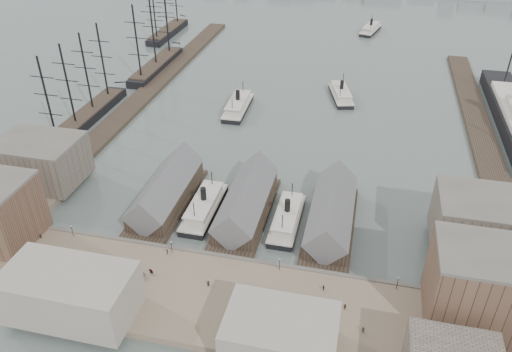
% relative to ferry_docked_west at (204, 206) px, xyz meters
% --- Properties ---
extents(ground, '(900.00, 900.00, 0.00)m').
position_rel_ferry_docked_west_xyz_m(ground, '(13.00, -15.08, -2.24)').
color(ground, '#4C5854').
rests_on(ground, ground).
extents(quay, '(180.00, 30.00, 2.00)m').
position_rel_ferry_docked_west_xyz_m(quay, '(13.00, -35.08, -1.24)').
color(quay, '#776450').
rests_on(quay, ground).
extents(seawall, '(180.00, 1.20, 2.30)m').
position_rel_ferry_docked_west_xyz_m(seawall, '(13.00, -20.28, -1.09)').
color(seawall, '#59544C').
rests_on(seawall, ground).
extents(west_wharf, '(10.00, 220.00, 1.60)m').
position_rel_ferry_docked_west_xyz_m(west_wharf, '(-55.00, 84.92, -1.44)').
color(west_wharf, '#2D231C').
rests_on(west_wharf, ground).
extents(east_wharf, '(10.00, 180.00, 1.60)m').
position_rel_ferry_docked_west_xyz_m(east_wharf, '(91.00, 74.92, -1.44)').
color(east_wharf, '#2D231C').
rests_on(east_wharf, ground).
extents(ferry_shed_west, '(14.00, 42.00, 12.60)m').
position_rel_ferry_docked_west_xyz_m(ferry_shed_west, '(-13.00, 1.80, 2.40)').
color(ferry_shed_west, '#2D231C').
rests_on(ferry_shed_west, ground).
extents(ferry_shed_center, '(14.00, 42.00, 12.60)m').
position_rel_ferry_docked_west_xyz_m(ferry_shed_center, '(13.00, 1.80, 2.40)').
color(ferry_shed_center, '#2D231C').
rests_on(ferry_shed_center, ground).
extents(ferry_shed_east, '(14.00, 42.00, 12.60)m').
position_rel_ferry_docked_west_xyz_m(ferry_shed_east, '(39.00, 1.80, 2.40)').
color(ferry_shed_east, '#2D231C').
rests_on(ferry_shed_east, ground).
extents(warehouse_west_back, '(26.00, 20.00, 14.00)m').
position_rel_ferry_docked_west_xyz_m(warehouse_west_back, '(-57.00, 2.92, 6.76)').
color(warehouse_west_back, '#60564C').
rests_on(warehouse_west_back, west_land).
extents(warehouse_east_front, '(30.00, 18.00, 19.00)m').
position_rel_ferry_docked_west_xyz_m(warehouse_east_front, '(79.00, -27.08, 9.26)').
color(warehouse_east_front, brown).
rests_on(warehouse_east_front, east_land).
extents(warehouse_east_back, '(28.00, 20.00, 15.00)m').
position_rel_ferry_docked_west_xyz_m(warehouse_east_back, '(81.00, -0.08, 7.26)').
color(warehouse_east_back, '#60564C').
rests_on(warehouse_east_back, east_land).
extents(street_bldg_center, '(24.00, 16.00, 10.00)m').
position_rel_ferry_docked_west_xyz_m(street_bldg_center, '(33.00, -47.08, 4.76)').
color(street_bldg_center, gray).
rests_on(street_bldg_center, quay).
extents(street_bldg_west, '(30.00, 16.00, 12.00)m').
position_rel_ferry_docked_west_xyz_m(street_bldg_west, '(-17.00, -47.08, 5.76)').
color(street_bldg_west, gray).
rests_on(street_bldg_west, quay).
extents(lamp_post_far_w, '(0.44, 0.44, 3.92)m').
position_rel_ferry_docked_west_xyz_m(lamp_post_far_w, '(-32.00, -22.08, 2.47)').
color(lamp_post_far_w, black).
rests_on(lamp_post_far_w, quay).
extents(lamp_post_near_w, '(0.44, 0.44, 3.92)m').
position_rel_ferry_docked_west_xyz_m(lamp_post_near_w, '(-2.00, -22.08, 2.47)').
color(lamp_post_near_w, black).
rests_on(lamp_post_near_w, quay).
extents(lamp_post_near_e, '(0.44, 0.44, 3.92)m').
position_rel_ferry_docked_west_xyz_m(lamp_post_near_e, '(28.00, -22.08, 2.47)').
color(lamp_post_near_e, black).
rests_on(lamp_post_near_e, quay).
extents(lamp_post_far_e, '(0.44, 0.44, 3.92)m').
position_rel_ferry_docked_west_xyz_m(lamp_post_far_e, '(58.00, -22.08, 2.47)').
color(lamp_post_far_e, black).
rests_on(lamp_post_far_e, quay).
extents(ferry_docked_west, '(8.04, 26.80, 9.57)m').
position_rel_ferry_docked_west_xyz_m(ferry_docked_west, '(0.00, 0.00, 0.00)').
color(ferry_docked_west, black).
rests_on(ferry_docked_west, ground).
extents(ferry_docked_east, '(7.69, 25.63, 9.15)m').
position_rel_ferry_docked_west_xyz_m(ferry_docked_east, '(26.00, 0.33, -0.10)').
color(ferry_docked_east, black).
rests_on(ferry_docked_east, ground).
extents(ferry_open_near, '(9.29, 28.26, 10.00)m').
position_rel_ferry_docked_west_xyz_m(ferry_open_near, '(-8.95, 73.93, 0.10)').
color(ferry_open_near, black).
rests_on(ferry_open_near, ground).
extents(ferry_open_mid, '(14.11, 26.45, 9.05)m').
position_rel_ferry_docked_west_xyz_m(ferry_open_mid, '(33.56, 97.46, -0.12)').
color(ferry_open_mid, black).
rests_on(ferry_open_mid, ground).
extents(ferry_open_far, '(13.37, 26.19, 8.97)m').
position_rel_ferry_docked_west_xyz_m(ferry_open_far, '(42.64, 204.07, -0.14)').
color(ferry_open_far, black).
rests_on(ferry_open_far, ground).
extents(sailing_ship_near, '(8.65, 59.60, 35.57)m').
position_rel_ferry_docked_west_xyz_m(sailing_ship_near, '(-67.93, 48.35, 0.37)').
color(sailing_ship_near, black).
rests_on(sailing_ship_near, ground).
extents(sailing_ship_mid, '(9.17, 52.97, 37.69)m').
position_rel_ferry_docked_west_xyz_m(sailing_ship_mid, '(-62.72, 111.64, 0.46)').
color(sailing_ship_mid, black).
rests_on(sailing_ship_mid, ground).
extents(sailing_ship_far, '(8.75, 48.59, 35.95)m').
position_rel_ferry_docked_west_xyz_m(sailing_ship_far, '(-79.52, 169.61, 0.35)').
color(sailing_ship_far, black).
rests_on(sailing_ship_far, ground).
extents(tram, '(2.85, 10.46, 3.71)m').
position_rel_ferry_docked_west_xyz_m(tram, '(71.91, -30.28, 1.66)').
color(tram, black).
rests_on(tram, quay).
extents(horse_cart_left, '(4.78, 2.80, 1.52)m').
position_rel_ferry_docked_west_xyz_m(horse_cart_left, '(-17.68, -31.50, 0.54)').
color(horse_cart_left, black).
rests_on(horse_cart_left, quay).
extents(horse_cart_center, '(4.77, 3.67, 1.69)m').
position_rel_ferry_docked_west_xyz_m(horse_cart_center, '(-4.84, -31.73, 0.60)').
color(horse_cart_center, black).
rests_on(horse_cart_center, quay).
extents(horse_cart_right, '(4.78, 2.42, 1.56)m').
position_rel_ferry_docked_west_xyz_m(horse_cart_right, '(25.51, -33.01, 0.55)').
color(horse_cart_right, black).
rests_on(horse_cart_right, quay).
extents(pedestrian_0, '(0.68, 0.70, 1.56)m').
position_rel_ferry_docked_west_xyz_m(pedestrian_0, '(-40.53, -25.09, 0.54)').
color(pedestrian_0, black).
rests_on(pedestrian_0, quay).
extents(pedestrian_1, '(1.10, 1.09, 1.79)m').
position_rel_ferry_docked_west_xyz_m(pedestrian_1, '(-22.46, -34.34, 0.65)').
color(pedestrian_1, black).
rests_on(pedestrian_1, quay).
extents(pedestrian_2, '(0.89, 1.15, 1.57)m').
position_rel_ferry_docked_west_xyz_m(pedestrian_2, '(-2.96, -23.08, 0.54)').
color(pedestrian_2, black).
rests_on(pedestrian_2, quay).
extents(pedestrian_3, '(1.06, 1.05, 1.80)m').
position_rel_ferry_docked_west_xyz_m(pedestrian_3, '(-6.93, -39.13, 0.66)').
color(pedestrian_3, black).
rests_on(pedestrian_3, quay).
extents(pedestrian_4, '(0.87, 0.65, 1.62)m').
position_rel_ferry_docked_west_xyz_m(pedestrian_4, '(11.61, -31.85, 0.57)').
color(pedestrian_4, black).
rests_on(pedestrian_4, quay).
extents(pedestrian_5, '(0.53, 0.67, 1.71)m').
position_rel_ferry_docked_west_xyz_m(pedestrian_5, '(24.49, -38.78, 0.61)').
color(pedestrian_5, black).
rests_on(pedestrian_5, quay).
extents(pedestrian_6, '(0.88, 0.97, 1.62)m').
position_rel_ferry_docked_west_xyz_m(pedestrian_6, '(40.13, -26.82, 0.57)').
color(pedestrian_6, black).
rests_on(pedestrian_6, quay).
extents(pedestrian_7, '(1.24, 0.99, 1.68)m').
position_rel_ferry_docked_west_xyz_m(pedestrian_7, '(50.52, -37.95, 0.60)').
color(pedestrian_7, black).
rests_on(pedestrian_7, quay).
extents(pedestrian_8, '(1.01, 1.01, 1.72)m').
position_rel_ferry_docked_west_xyz_m(pedestrian_8, '(45.90, -31.76, 0.62)').
color(pedestrian_8, black).
rests_on(pedestrian_8, quay).
extents(pedestrian_9, '(0.79, 0.98, 1.74)m').
position_rel_ferry_docked_west_xyz_m(pedestrian_9, '(65.22, -37.61, 0.63)').
color(pedestrian_9, black).
rests_on(pedestrian_9, quay).
extents(pedestrian_10, '(1.20, 1.28, 1.74)m').
position_rel_ferry_docked_west_xyz_m(pedestrian_10, '(-30.39, -34.65, 0.63)').
color(pedestrian_10, black).
rests_on(pedestrian_10, quay).
extents(pedestrian_11, '(1.16, 1.09, 1.58)m').
position_rel_ferry_docked_west_xyz_m(pedestrian_11, '(69.05, -23.65, 0.55)').
color(pedestrian_11, black).
rests_on(pedestrian_11, quay).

